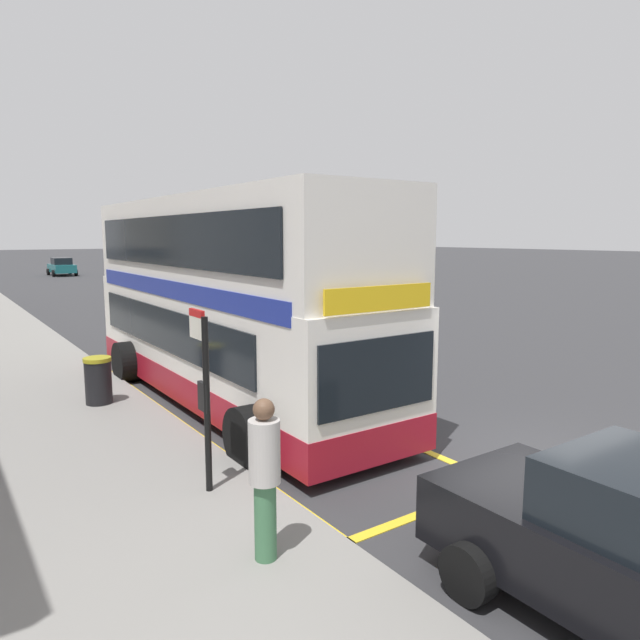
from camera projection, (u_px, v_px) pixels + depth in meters
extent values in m
plane|color=#333335|center=(80.00, 295.00, 35.09)|extent=(260.00, 260.00, 0.00)
cube|color=white|center=(225.00, 339.00, 12.57)|extent=(2.45, 10.32, 2.30)
cube|color=white|center=(223.00, 243.00, 12.27)|extent=(2.43, 10.11, 1.90)
cube|color=maroon|center=(226.00, 377.00, 12.70)|extent=(2.47, 10.34, 0.60)
cube|color=navy|center=(224.00, 286.00, 12.40)|extent=(2.48, 9.49, 0.36)
cube|color=black|center=(163.00, 329.00, 12.15)|extent=(0.04, 8.25, 0.90)
cube|color=black|center=(166.00, 241.00, 11.56)|extent=(0.04, 9.08, 1.00)
cube|color=black|center=(379.00, 375.00, 8.32)|extent=(2.16, 0.04, 1.10)
cube|color=yellow|center=(380.00, 298.00, 8.16)|extent=(1.96, 0.04, 0.36)
cylinder|color=black|center=(252.00, 436.00, 8.93)|extent=(0.56, 1.00, 1.00)
cylinder|color=black|center=(381.00, 408.00, 10.42)|extent=(0.56, 1.00, 1.00)
cylinder|color=black|center=(128.00, 361.00, 14.26)|extent=(0.56, 1.00, 1.00)
cylinder|color=black|center=(225.00, 350.00, 15.75)|extent=(0.56, 1.00, 1.00)
cube|color=yellow|center=(163.00, 411.00, 11.88)|extent=(0.16, 12.71, 0.01)
cube|color=yellow|center=(282.00, 390.00, 13.50)|extent=(0.16, 12.71, 0.01)
cube|color=yellow|center=(432.00, 510.00, 7.59)|extent=(3.02, 0.16, 0.01)
cube|color=yellow|center=(138.00, 353.00, 17.79)|extent=(3.02, 0.16, 0.01)
cylinder|color=black|center=(207.00, 405.00, 7.69)|extent=(0.09, 0.09, 2.41)
cube|color=silver|center=(197.00, 328.00, 7.75)|extent=(0.05, 0.42, 0.30)
cube|color=red|center=(197.00, 313.00, 7.72)|extent=(0.05, 0.42, 0.10)
cube|color=black|center=(204.00, 397.00, 7.76)|extent=(0.06, 0.28, 0.40)
cylinder|color=black|center=(468.00, 573.00, 5.66)|extent=(0.22, 0.60, 0.60)
cylinder|color=black|center=(576.00, 520.00, 6.71)|extent=(0.22, 0.60, 0.60)
cube|color=#196066|center=(62.00, 268.00, 52.20)|extent=(1.76, 4.20, 0.72)
cube|color=black|center=(61.00, 261.00, 52.03)|extent=(1.52, 1.90, 0.60)
cylinder|color=black|center=(48.00, 272.00, 52.79)|extent=(0.22, 0.60, 0.60)
cylinder|color=black|center=(70.00, 271.00, 53.84)|extent=(0.22, 0.60, 0.60)
cylinder|color=black|center=(54.00, 273.00, 50.67)|extent=(0.22, 0.60, 0.60)
cylinder|color=black|center=(76.00, 273.00, 51.72)|extent=(0.22, 0.60, 0.60)
cylinder|color=#3F724C|center=(265.00, 521.00, 6.14)|extent=(0.24, 0.24, 0.87)
cylinder|color=#B7B2AD|center=(264.00, 451.00, 6.03)|extent=(0.34, 0.34, 0.69)
sphere|color=brown|center=(264.00, 409.00, 5.96)|extent=(0.23, 0.23, 0.23)
cylinder|color=black|center=(98.00, 382.00, 11.89)|extent=(0.53, 0.53, 0.89)
cylinder|color=#A5991E|center=(97.00, 359.00, 11.82)|extent=(0.56, 0.56, 0.08)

